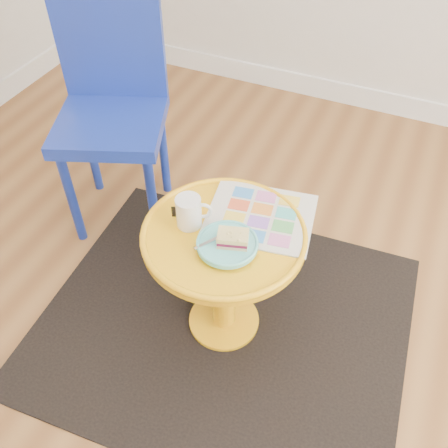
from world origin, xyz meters
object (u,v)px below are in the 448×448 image
at_px(chair, 112,101).
at_px(newspaper, 260,216).
at_px(plate, 227,244).
at_px(mug, 189,211).
at_px(side_table, 224,262).

xyz_separation_m(chair, newspaper, (0.74, -0.31, -0.05)).
bearing_deg(plate, chair, 145.70).
bearing_deg(chair, mug, -59.10).
height_order(newspaper, mug, mug).
bearing_deg(mug, newspaper, 8.89).
relative_size(mug, plate, 0.60).
bearing_deg(side_table, chair, 147.45).
relative_size(newspaper, mug, 3.03).
bearing_deg(side_table, newspaper, 55.86).
height_order(chair, mug, chair).
bearing_deg(plate, side_table, 123.02).
relative_size(chair, mug, 8.52).
height_order(mug, plate, mug).
relative_size(side_table, newspaper, 1.54).
distance_m(chair, plate, 0.85).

